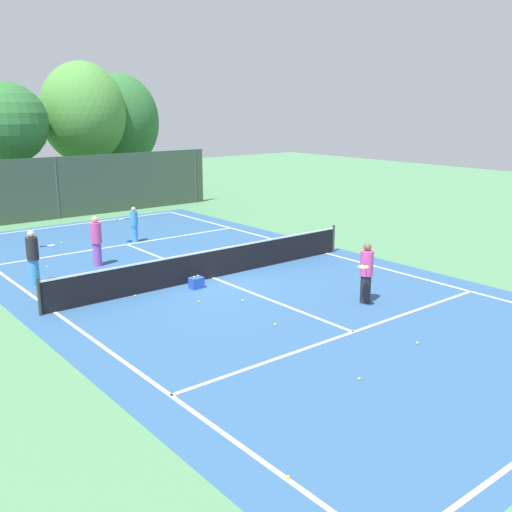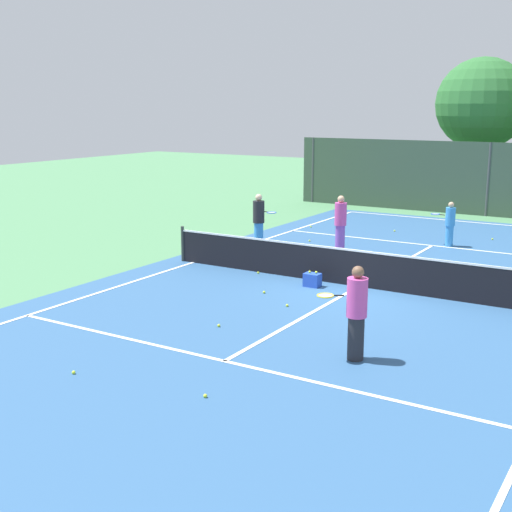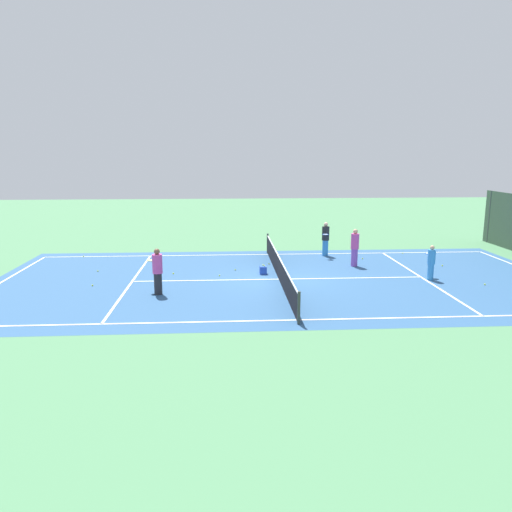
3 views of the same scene
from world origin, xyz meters
TOP-DOWN VIEW (x-y plane):
  - ground_plane at (0.00, 0.00)m, footprint 80.00×80.00m
  - court_surface at (0.00, 0.00)m, footprint 13.00×25.00m
  - tennis_net at (0.00, 0.00)m, footprint 11.90×0.10m
  - perimeter_fence at (0.00, 14.00)m, footprint 18.00×0.12m
  - tree_0 at (6.28, 19.17)m, footprint 4.94×4.70m
  - tree_1 at (3.41, 18.11)m, footprint 4.91×5.24m
  - tree_2 at (-1.25, 17.14)m, footprint 4.31×4.31m
  - player_0 at (0.49, 6.62)m, footprint 0.91×0.46m
  - player_1 at (2.06, -5.01)m, footprint 0.93×0.73m
  - player_2 at (-4.99, 3.05)m, footprint 0.97×0.52m
  - player_3 at (-2.39, 3.97)m, footprint 0.39×0.39m
  - ball_crate at (-1.08, -0.62)m, footprint 0.43×0.31m
  - tennis_ball_0 at (-3.96, 4.84)m, footprint 0.07×0.07m
  - tennis_ball_2 at (-2.07, 8.30)m, footprint 0.07×0.07m
  - tennis_ball_3 at (-1.98, -8.34)m, footprint 0.07×0.07m
  - tennis_ball_4 at (-1.27, -4.76)m, footprint 0.07×0.07m
  - tennis_ball_5 at (0.65, -7.93)m, footprint 0.07×0.07m
  - tennis_ball_6 at (-0.73, -2.63)m, footprint 0.07×0.07m
  - tennis_ball_7 at (-5.48, -9.95)m, footprint 0.07×0.07m
  - tennis_ball_8 at (-3.05, -0.18)m, footprint 0.07×0.07m
  - tennis_ball_9 at (1.52, 8.56)m, footprint 0.07×0.07m
  - tennis_ball_10 at (-1.82, -1.89)m, footprint 0.07×0.07m

SIDE VIEW (x-z plane):
  - ground_plane at x=0.00m, z-range 0.00..0.00m
  - court_surface at x=0.00m, z-range 0.00..0.01m
  - tennis_ball_0 at x=-3.96m, z-range 0.00..0.07m
  - tennis_ball_2 at x=-2.07m, z-range 0.00..0.07m
  - tennis_ball_3 at x=-1.98m, z-range 0.00..0.07m
  - tennis_ball_4 at x=-1.27m, z-range 0.00..0.07m
  - tennis_ball_5 at x=0.65m, z-range 0.00..0.07m
  - tennis_ball_6 at x=-0.73m, z-range 0.00..0.07m
  - tennis_ball_7 at x=-5.48m, z-range 0.00..0.07m
  - tennis_ball_8 at x=-3.05m, z-range 0.00..0.07m
  - tennis_ball_9 at x=1.52m, z-range 0.00..0.07m
  - tennis_ball_10 at x=-1.82m, z-range 0.00..0.07m
  - ball_crate at x=-1.08m, z-range -0.03..0.40m
  - tennis_net at x=0.00m, z-range -0.04..1.06m
  - player_0 at x=0.49m, z-range 0.03..1.57m
  - player_2 at x=-4.99m, z-range 0.03..1.86m
  - player_1 at x=2.06m, z-range 0.03..1.86m
  - player_3 at x=-2.39m, z-range 0.02..1.87m
  - perimeter_fence at x=0.00m, z-range 0.00..3.20m
  - tree_0 at x=6.28m, z-range 0.88..8.60m
  - tree_2 at x=-1.25m, z-range 1.31..8.28m
  - tree_1 at x=3.41m, z-range 1.17..9.43m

